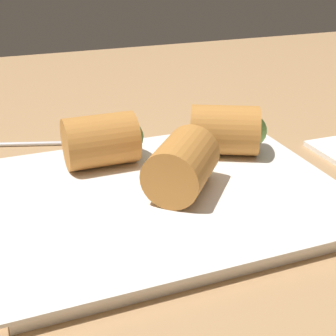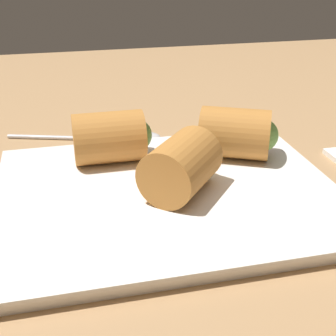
% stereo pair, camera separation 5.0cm
% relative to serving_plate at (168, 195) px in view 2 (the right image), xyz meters
% --- Properties ---
extents(table_surface, '(1.80, 1.40, 0.02)m').
position_rel_serving_plate_xyz_m(table_surface, '(0.01, 0.01, -0.02)').
color(table_surface, '#A87F54').
rests_on(table_surface, ground).
extents(serving_plate, '(0.31, 0.25, 0.01)m').
position_rel_serving_plate_xyz_m(serving_plate, '(0.00, 0.00, 0.00)').
color(serving_plate, white).
rests_on(serving_plate, table_surface).
extents(roll_front_left, '(0.09, 0.08, 0.05)m').
position_rel_serving_plate_xyz_m(roll_front_left, '(-0.09, -0.05, 0.03)').
color(roll_front_left, '#B77533').
rests_on(roll_front_left, serving_plate).
extents(roll_front_right, '(0.08, 0.05, 0.05)m').
position_rel_serving_plate_xyz_m(roll_front_right, '(0.04, -0.07, 0.03)').
color(roll_front_right, '#B77533').
rests_on(roll_front_right, serving_plate).
extents(roll_back_left, '(0.09, 0.09, 0.05)m').
position_rel_serving_plate_xyz_m(roll_back_left, '(-0.01, 0.01, 0.03)').
color(roll_back_left, '#B77533').
rests_on(roll_back_left, serving_plate).
extents(spoon, '(0.19, 0.07, 0.01)m').
position_rel_serving_plate_xyz_m(spoon, '(0.02, -0.16, -0.00)').
color(spoon, silver).
rests_on(spoon, table_surface).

